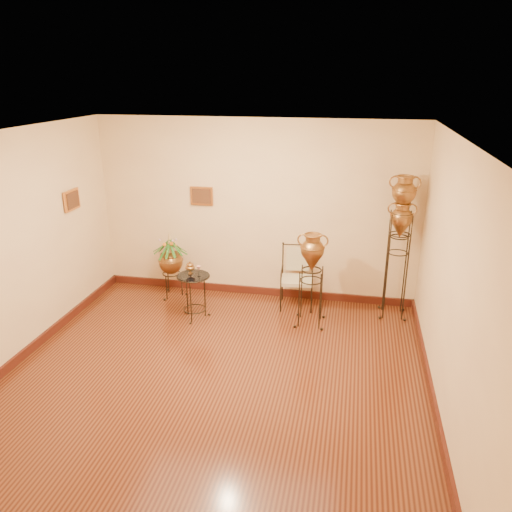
% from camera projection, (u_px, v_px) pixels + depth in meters
% --- Properties ---
extents(ground, '(5.00, 5.00, 0.00)m').
position_uv_depth(ground, '(213.00, 379.00, 5.89)').
color(ground, brown).
rests_on(ground, ground).
extents(room_shell, '(5.02, 5.02, 2.81)m').
position_uv_depth(room_shell, '(208.00, 240.00, 5.30)').
color(room_shell, beige).
rests_on(room_shell, ground).
extents(amphora_tall, '(0.55, 0.55, 2.12)m').
position_uv_depth(amphora_tall, '(398.00, 246.00, 7.10)').
color(amphora_tall, '#2D2416').
rests_on(amphora_tall, ground).
extents(amphora_mid, '(0.44, 0.44, 1.74)m').
position_uv_depth(amphora_mid, '(397.00, 260.00, 7.17)').
color(amphora_mid, '#2D2416').
rests_on(amphora_mid, ground).
extents(amphora_short, '(0.55, 0.55, 1.37)m').
position_uv_depth(amphora_short, '(311.00, 279.00, 6.98)').
color(amphora_short, '#2D2416').
rests_on(amphora_short, ground).
extents(planter_urn, '(0.74, 0.74, 1.12)m').
position_uv_depth(planter_urn, '(171.00, 259.00, 7.90)').
color(planter_urn, '#2D2416').
rests_on(planter_urn, ground).
extents(armchair, '(0.58, 0.54, 0.95)m').
position_uv_depth(armchair, '(297.00, 278.00, 7.57)').
color(armchair, '#2D2416').
rests_on(armchair, ground).
extents(side_table, '(0.48, 0.48, 0.85)m').
position_uv_depth(side_table, '(194.00, 296.00, 7.25)').
color(side_table, '#2D2416').
rests_on(side_table, ground).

